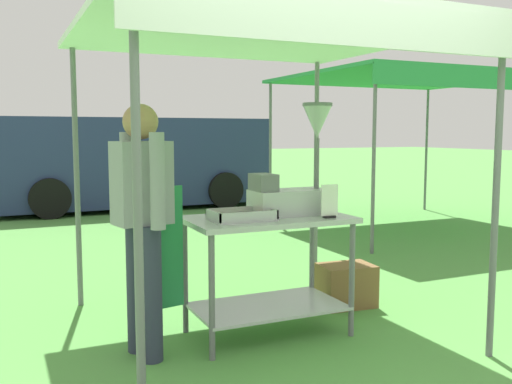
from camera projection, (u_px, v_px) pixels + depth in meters
ground_plane at (117, 227)px, 8.58m from camera, size 70.00×70.00×0.00m
stall_canopy at (262, 40)px, 3.93m from camera, size 2.45×2.41×2.15m
donut_cart at (268, 251)px, 3.99m from camera, size 1.14×0.66×0.85m
donut_tray at (242, 217)px, 3.81m from camera, size 0.42×0.27×0.07m
donut_fryer at (295, 179)px, 4.07m from camera, size 0.61×0.28×0.80m
menu_sign at (330, 204)px, 3.91m from camera, size 0.13×0.05×0.23m
vendor at (143, 217)px, 3.57m from camera, size 0.46×0.54×1.61m
supply_crate at (346, 285)px, 4.70m from camera, size 0.46×0.36×0.35m
van_navy at (130, 161)px, 10.85m from camera, size 5.09×2.17×1.69m
neighbour_tent at (410, 81)px, 8.36m from camera, size 3.40×2.97×2.26m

